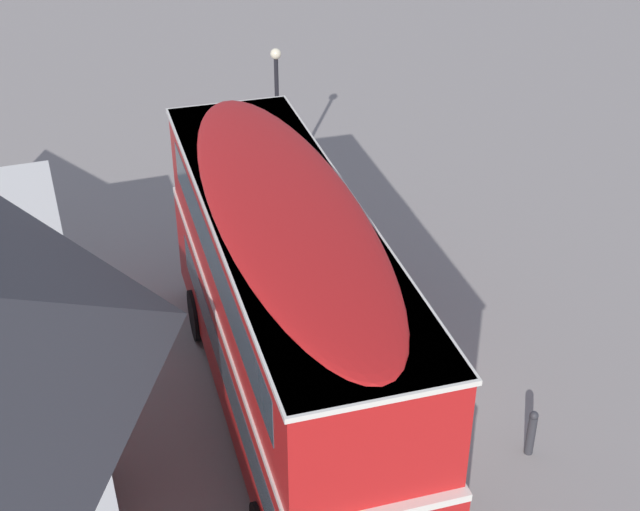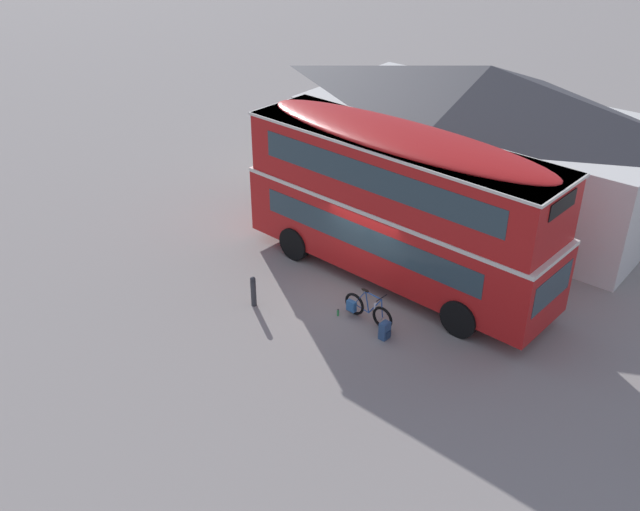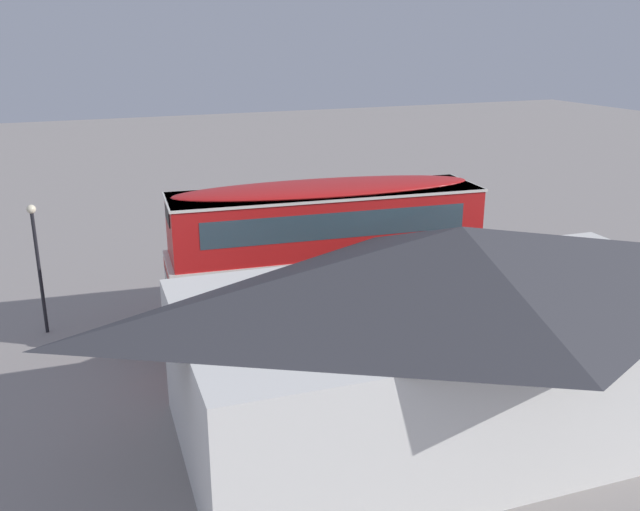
{
  "view_description": "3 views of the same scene",
  "coord_description": "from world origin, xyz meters",
  "px_view_note": "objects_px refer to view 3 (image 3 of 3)",
  "views": [
    {
      "loc": [
        -11.99,
        5.68,
        11.75
      ],
      "look_at": [
        2.18,
        0.02,
        2.33
      ],
      "focal_mm": 51.1,
      "sensor_mm": 36.0,
      "label": 1
    },
    {
      "loc": [
        9.83,
        -15.1,
        11.66
      ],
      "look_at": [
        -0.75,
        -0.92,
        1.45
      ],
      "focal_mm": 40.09,
      "sensor_mm": 36.0,
      "label": 2
    },
    {
      "loc": [
        8.4,
        20.64,
        9.21
      ],
      "look_at": [
        -0.12,
        -0.44,
        1.8
      ],
      "focal_mm": 38.64,
      "sensor_mm": 36.0,
      "label": 3
    }
  ],
  "objects_px": {
    "backpack_on_ground": "(258,294)",
    "street_lamp": "(37,254)",
    "touring_bicycle": "(285,292)",
    "water_bottle_green_metal": "(302,294)",
    "kerb_bollard": "(348,267)",
    "double_decker_bus": "(326,248)"
  },
  "relations": [
    {
      "from": "double_decker_bus",
      "to": "kerb_bollard",
      "type": "relative_size",
      "value": 10.53
    },
    {
      "from": "street_lamp",
      "to": "kerb_bollard",
      "type": "distance_m",
      "value": 11.24
    },
    {
      "from": "touring_bicycle",
      "to": "backpack_on_ground",
      "type": "xyz_separation_m",
      "value": [
        0.87,
        -0.4,
        -0.09
      ]
    },
    {
      "from": "backpack_on_ground",
      "to": "street_lamp",
      "type": "relative_size",
      "value": 0.13
    },
    {
      "from": "kerb_bollard",
      "to": "backpack_on_ground",
      "type": "bearing_deg",
      "value": 13.21
    },
    {
      "from": "street_lamp",
      "to": "water_bottle_green_metal",
      "type": "bearing_deg",
      "value": 179.06
    },
    {
      "from": "kerb_bollard",
      "to": "water_bottle_green_metal",
      "type": "bearing_deg",
      "value": 24.46
    },
    {
      "from": "backpack_on_ground",
      "to": "water_bottle_green_metal",
      "type": "xyz_separation_m",
      "value": [
        -1.63,
        0.12,
        -0.19
      ]
    },
    {
      "from": "touring_bicycle",
      "to": "backpack_on_ground",
      "type": "bearing_deg",
      "value": -24.55
    },
    {
      "from": "backpack_on_ground",
      "to": "kerb_bollard",
      "type": "distance_m",
      "value": 4.02
    },
    {
      "from": "touring_bicycle",
      "to": "water_bottle_green_metal",
      "type": "bearing_deg",
      "value": -159.75
    },
    {
      "from": "backpack_on_ground",
      "to": "water_bottle_green_metal",
      "type": "distance_m",
      "value": 1.65
    },
    {
      "from": "double_decker_bus",
      "to": "kerb_bollard",
      "type": "height_order",
      "value": "double_decker_bus"
    },
    {
      "from": "double_decker_bus",
      "to": "kerb_bollard",
      "type": "bearing_deg",
      "value": -123.46
    },
    {
      "from": "touring_bicycle",
      "to": "kerb_bollard",
      "type": "distance_m",
      "value": 3.31
    },
    {
      "from": "double_decker_bus",
      "to": "kerb_bollard",
      "type": "xyz_separation_m",
      "value": [
        -2.46,
        -3.73,
        -2.14
      ]
    },
    {
      "from": "backpack_on_ground",
      "to": "street_lamp",
      "type": "xyz_separation_m",
      "value": [
        7.09,
        -0.03,
        2.35
      ]
    },
    {
      "from": "touring_bicycle",
      "to": "water_bottle_green_metal",
      "type": "height_order",
      "value": "touring_bicycle"
    },
    {
      "from": "touring_bicycle",
      "to": "street_lamp",
      "type": "bearing_deg",
      "value": -3.06
    },
    {
      "from": "backpack_on_ground",
      "to": "water_bottle_green_metal",
      "type": "bearing_deg",
      "value": 175.94
    },
    {
      "from": "street_lamp",
      "to": "kerb_bollard",
      "type": "height_order",
      "value": "street_lamp"
    },
    {
      "from": "backpack_on_ground",
      "to": "double_decker_bus",
      "type": "bearing_deg",
      "value": 117.15
    }
  ]
}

